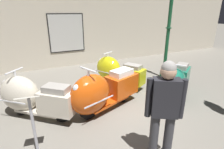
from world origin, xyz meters
name	(u,v)px	position (x,y,z in m)	size (l,w,h in m)	color
ground_plane	(119,110)	(0.00, 0.00, 0.00)	(60.00, 60.00, 0.00)	slate
showroom_back_wall	(71,23)	(0.00, 4.17, 1.73)	(18.00, 0.24, 3.47)	#BCB29E
scooter_0	(31,97)	(-1.82, 0.61, 0.48)	(1.63, 1.52, 1.06)	black
scooter_1	(101,92)	(-0.40, 0.12, 0.52)	(1.93, 1.11, 1.14)	black
scooter_2	(115,71)	(0.62, 1.43, 0.46)	(1.19, 1.66, 1.00)	black
scooter_3	(176,81)	(1.68, -0.05, 0.46)	(1.64, 1.29, 1.01)	black
lamppost	(169,24)	(2.45, 1.25, 1.83)	(0.30, 0.30, 3.22)	#144728
visitor_0	(164,107)	(-0.12, -1.56, 0.94)	(0.48, 0.39, 1.62)	black
info_stanchion	(35,133)	(-1.84, -0.71, 0.48)	(0.35, 0.28, 1.14)	#333338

